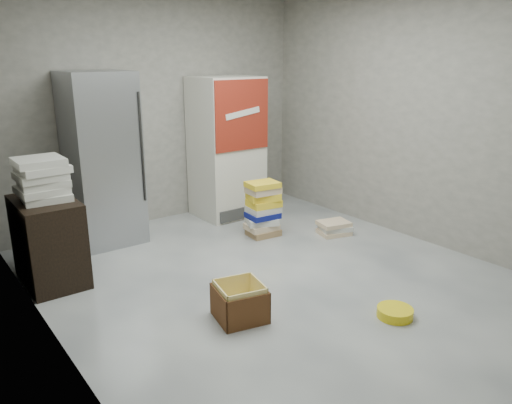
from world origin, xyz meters
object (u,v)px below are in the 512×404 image
(steel_fridge, at_px, (102,159))
(coke_cooler, at_px, (227,147))
(cardboard_box, at_px, (240,304))
(phonebook_stack_main, at_px, (263,209))
(wood_shelf, at_px, (49,241))

(steel_fridge, height_order, coke_cooler, steel_fridge)
(steel_fridge, xyz_separation_m, coke_cooler, (1.65, -0.01, -0.05))
(steel_fridge, distance_m, cardboard_box, 2.52)
(steel_fridge, height_order, phonebook_stack_main, steel_fridge)
(steel_fridge, relative_size, cardboard_box, 4.21)
(steel_fridge, height_order, cardboard_box, steel_fridge)
(phonebook_stack_main, relative_size, cardboard_box, 1.46)
(wood_shelf, distance_m, phonebook_stack_main, 2.36)
(cardboard_box, bearing_deg, coke_cooler, 70.62)
(steel_fridge, xyz_separation_m, cardboard_box, (0.19, -2.37, -0.82))
(coke_cooler, xyz_separation_m, cardboard_box, (-1.46, -2.36, -0.78))
(steel_fridge, distance_m, wood_shelf, 1.23)
(steel_fridge, bearing_deg, phonebook_stack_main, -31.99)
(steel_fridge, xyz_separation_m, phonebook_stack_main, (1.52, -0.95, -0.62))
(phonebook_stack_main, bearing_deg, steel_fridge, 160.71)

